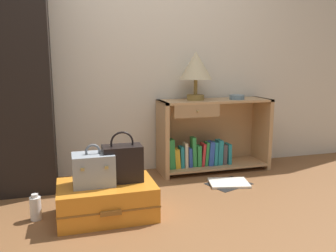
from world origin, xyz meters
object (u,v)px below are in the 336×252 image
at_px(bowl, 237,97).
at_px(handbag, 123,163).
at_px(bottle, 36,208).
at_px(suitcase_large, 107,200).
at_px(bookshelf, 210,137).
at_px(train_case, 94,169).
at_px(open_book_on_floor, 229,183).
at_px(table_lamp, 196,67).

relative_size(bowl, handbag, 0.41).
relative_size(handbag, bottle, 1.95).
bearing_deg(suitcase_large, bookshelf, 35.45).
xyz_separation_m(train_case, open_book_on_floor, (1.22, 0.36, -0.35)).
xyz_separation_m(train_case, bottle, (-0.40, 0.08, -0.27)).
relative_size(train_case, bottle, 1.57).
height_order(suitcase_large, handbag, handbag).
xyz_separation_m(suitcase_large, bottle, (-0.49, 0.08, -0.04)).
bearing_deg(bookshelf, open_book_on_floor, -89.69).
bearing_deg(handbag, bookshelf, 37.83).
distance_m(bowl, bottle, 2.11).
xyz_separation_m(bookshelf, open_book_on_floor, (0.00, -0.45, -0.34)).
xyz_separation_m(train_case, handbag, (0.21, 0.02, 0.02)).
distance_m(bookshelf, bottle, 1.80).
distance_m(table_lamp, suitcase_large, 1.57).
distance_m(bookshelf, handbag, 1.28).
bearing_deg(open_book_on_floor, suitcase_large, -162.53).
height_order(bookshelf, train_case, bookshelf).
relative_size(bowl, train_case, 0.51).
xyz_separation_m(bowl, suitcase_large, (-1.40, -0.76, -0.62)).
bearing_deg(handbag, bowl, 29.93).
bearing_deg(suitcase_large, open_book_on_floor, 17.47).
relative_size(bowl, suitcase_large, 0.22).
bearing_deg(bottle, handbag, -5.65).
xyz_separation_m(table_lamp, bowl, (0.42, -0.06, -0.30)).
distance_m(bookshelf, suitcase_large, 1.41).
xyz_separation_m(suitcase_large, open_book_on_floor, (1.14, 0.36, -0.11)).
xyz_separation_m(bowl, train_case, (-1.48, -0.75, -0.39)).
height_order(bowl, handbag, bowl).
bearing_deg(bookshelf, table_lamp, 177.49).
relative_size(bottle, open_book_on_floor, 0.43).
relative_size(table_lamp, bowl, 3.12).
height_order(bookshelf, open_book_on_floor, bookshelf).
distance_m(table_lamp, train_case, 1.50).
relative_size(bookshelf, bottle, 6.01).
bearing_deg(suitcase_large, train_case, 178.66).
height_order(bookshelf, bowl, bowl).
bearing_deg(suitcase_large, handbag, 10.10).
relative_size(train_case, open_book_on_floor, 0.67).
bearing_deg(table_lamp, open_book_on_floor, -70.61).
distance_m(suitcase_large, train_case, 0.25).
xyz_separation_m(bowl, open_book_on_floor, (-0.26, -0.40, -0.74)).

